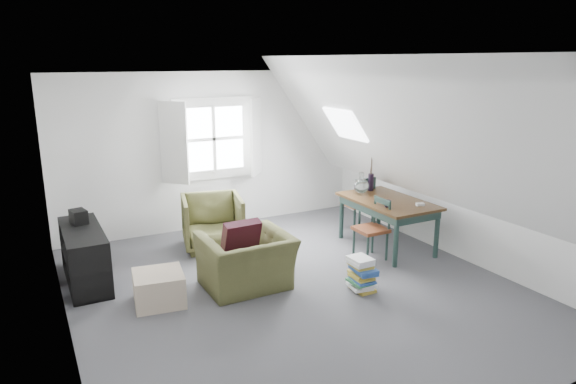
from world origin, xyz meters
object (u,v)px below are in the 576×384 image
ottoman (159,288)px  media_shelf (85,259)px  armchair_far (214,247)px  dining_chair_near (373,228)px  magazine_stack (362,274)px  dining_chair_far (359,203)px  armchair_near (247,287)px  dining_table (388,206)px

ottoman → media_shelf: 1.16m
ottoman → armchair_far: bearing=50.9°
armchair_far → dining_chair_near: dining_chair_near is taller
dining_chair_near → media_shelf: 3.73m
dining_chair_near → magazine_stack: (-0.73, -0.78, -0.23)m
dining_chair_far → dining_chair_near: 1.15m
dining_chair_far → dining_chair_near: dining_chair_far is taller
armchair_far → ottoman: size_ratio=1.58×
armchair_near → magazine_stack: size_ratio=2.49×
media_shelf → armchair_far: bearing=12.2°
ottoman → dining_chair_far: dining_chair_far is taller
ottoman → media_shelf: (-0.66, 0.95, 0.13)m
armchair_far → dining_table: bearing=-14.7°
magazine_stack → media_shelf: bearing=148.8°
dining_chair_far → media_shelf: 4.11m
dining_chair_near → media_shelf: size_ratio=0.63×
armchair_near → dining_chair_far: bearing=-156.2°
dining_table → armchair_far: bearing=147.7°
ottoman → media_shelf: size_ratio=0.40×
armchair_far → magazine_stack: size_ratio=2.09×
dining_chair_far → dining_chair_near: (-0.50, -1.03, -0.03)m
dining_table → magazine_stack: dining_table is taller
ottoman → dining_table: dining_table is taller
dining_chair_far → magazine_stack: 2.20m
dining_chair_near → magazine_stack: bearing=-39.7°
magazine_stack → armchair_far: bearing=116.0°
media_shelf → magazine_stack: size_ratio=3.27×
armchair_near → dining_chair_near: dining_chair_near is taller
armchair_far → media_shelf: bearing=-152.8°
dining_chair_near → magazine_stack: 1.09m
armchair_far → ottoman: armchair_far is taller
dining_table → magazine_stack: 1.61m
ottoman → dining_chair_near: bearing=-0.3°
armchair_near → magazine_stack: magazine_stack is taller
dining_table → dining_chair_near: size_ratio=1.71×
armchair_far → dining_table: 2.61m
dining_table → dining_chair_near: dining_chair_near is taller
armchair_near → magazine_stack: (1.18, -0.71, 0.21)m
ottoman → dining_table: 3.42m
dining_chair_near → ottoman: bearing=-86.7°
dining_chair_near → armchair_near: bearing=-84.4°
ottoman → dining_table: bearing=4.0°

